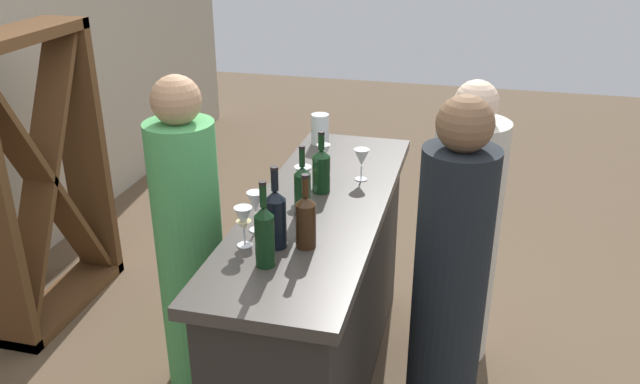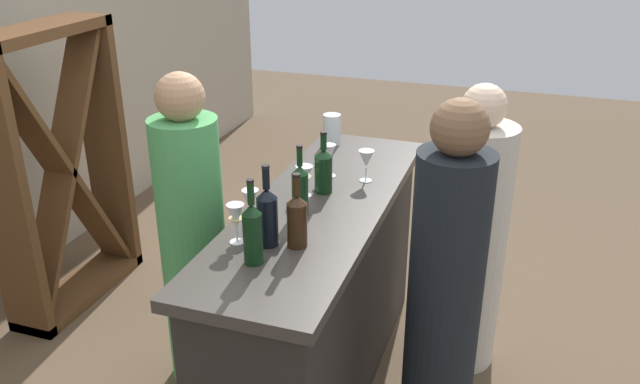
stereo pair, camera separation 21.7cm
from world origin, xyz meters
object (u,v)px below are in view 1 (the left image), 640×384
at_px(wine_rack, 41,180).
at_px(wine_glass_far_center, 244,220).
at_px(wine_glass_near_center, 324,154).
at_px(person_center_guest, 463,236).
at_px(wine_glass_near_left, 362,158).
at_px(water_pitcher, 320,129).
at_px(wine_bottle_second_right_dark_green, 302,189).
at_px(wine_bottle_rightmost_dark_green, 321,169).
at_px(wine_bottle_center_amber_brown, 306,220).
at_px(wine_bottle_second_left_near_black, 276,217).
at_px(wine_glass_far_left, 255,204).
at_px(person_left_guest, 449,291).
at_px(wine_bottle_leftmost_dark_green, 265,234).
at_px(person_server_behind, 190,250).
at_px(wine_glass_near_right, 303,176).

xyz_separation_m(wine_rack, wine_glass_far_center, (-0.76, -1.47, 0.30)).
distance_m(wine_glass_near_center, person_center_guest, 0.82).
bearing_deg(wine_glass_near_left, water_pitcher, 35.11).
bearing_deg(water_pitcher, wine_glass_far_center, 179.94).
height_order(wine_bottle_second_right_dark_green, wine_glass_far_center, wine_bottle_second_right_dark_green).
bearing_deg(wine_bottle_rightmost_dark_green, wine_rack, 83.27).
xyz_separation_m(wine_bottle_center_amber_brown, wine_bottle_second_right_dark_green, (0.26, 0.08, 0.00)).
relative_size(wine_bottle_second_left_near_black, water_pitcher, 1.99).
xyz_separation_m(wine_rack, wine_glass_far_left, (-0.62, -1.47, 0.31)).
xyz_separation_m(water_pitcher, person_left_guest, (-0.91, -0.77, -0.34)).
bearing_deg(water_pitcher, wine_bottle_leftmost_dark_green, -174.66).
xyz_separation_m(person_left_guest, person_center_guest, (0.63, -0.03, -0.06)).
bearing_deg(wine_glass_far_left, person_center_guest, -46.10).
relative_size(wine_glass_far_left, person_center_guest, 0.11).
xyz_separation_m(wine_bottle_leftmost_dark_green, wine_glass_far_left, (0.25, 0.12, -0.01)).
xyz_separation_m(water_pitcher, person_server_behind, (-0.83, 0.41, -0.35)).
height_order(wine_bottle_leftmost_dark_green, wine_glass_far_left, wine_bottle_leftmost_dark_green).
height_order(wine_bottle_second_right_dark_green, person_left_guest, person_left_guest).
relative_size(wine_bottle_second_right_dark_green, wine_bottle_rightmost_dark_green, 1.07).
height_order(wine_bottle_second_right_dark_green, wine_glass_near_center, wine_bottle_second_right_dark_green).
relative_size(wine_bottle_rightmost_dark_green, person_server_behind, 0.18).
height_order(wine_bottle_second_right_dark_green, wine_glass_far_left, wine_bottle_second_right_dark_green).
distance_m(wine_bottle_leftmost_dark_green, wine_bottle_center_amber_brown, 0.20).
bearing_deg(wine_glass_near_center, wine_glass_near_right, 173.03).
bearing_deg(wine_glass_near_center, wine_bottle_center_amber_brown, -171.75).
relative_size(wine_bottle_leftmost_dark_green, wine_glass_far_center, 2.04).
distance_m(wine_glass_near_center, wine_glass_far_center, 0.76).
relative_size(wine_bottle_center_amber_brown, wine_glass_far_center, 1.84).
bearing_deg(wine_bottle_second_left_near_black, person_center_guest, -37.92).
height_order(wine_glass_near_right, wine_glass_far_left, wine_glass_far_left).
relative_size(wine_bottle_center_amber_brown, wine_glass_near_center, 1.85).
relative_size(wine_bottle_center_amber_brown, wine_glass_near_right, 2.07).
distance_m(wine_bottle_center_amber_brown, wine_glass_near_center, 0.70).
relative_size(wine_glass_near_right, wine_glass_far_left, 0.86).
bearing_deg(wine_bottle_leftmost_dark_green, wine_glass_near_center, -0.29).
distance_m(wine_bottle_center_amber_brown, wine_bottle_rightmost_dark_green, 0.52).
bearing_deg(wine_glass_near_center, wine_glass_near_left, -89.83).
bearing_deg(wine_bottle_rightmost_dark_green, wine_glass_near_left, -39.22).
bearing_deg(wine_bottle_second_right_dark_green, wine_glass_near_left, -21.04).
distance_m(wine_rack, wine_glass_far_left, 1.62).
xyz_separation_m(wine_rack, wine_bottle_second_left_near_black, (-0.73, -1.58, 0.31)).
xyz_separation_m(wine_bottle_second_right_dark_green, wine_glass_far_left, (-0.18, 0.14, 0.00)).
height_order(wine_glass_near_left, person_left_guest, person_left_guest).
relative_size(wine_glass_near_right, water_pitcher, 0.87).
height_order(wine_bottle_rightmost_dark_green, wine_glass_far_left, wine_bottle_rightmost_dark_green).
distance_m(wine_bottle_leftmost_dark_green, person_server_behind, 0.82).
xyz_separation_m(water_pitcher, person_center_guest, (-0.28, -0.81, -0.40)).
xyz_separation_m(wine_bottle_second_right_dark_green, water_pitcher, (0.88, 0.14, -0.03)).
relative_size(wine_glass_near_right, person_left_guest, 0.09).
distance_m(wine_glass_near_right, person_server_behind, 0.64).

